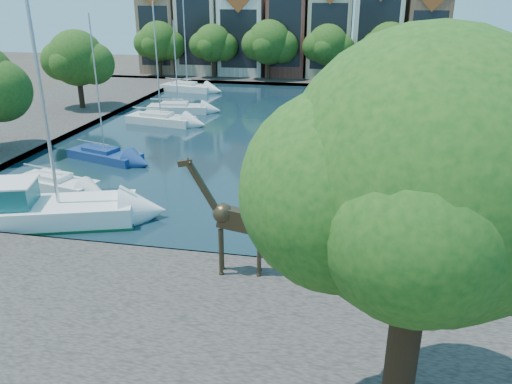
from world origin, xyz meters
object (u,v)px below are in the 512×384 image
(plane_tree, at_px, (430,187))
(motorsailer, at_px, (29,208))
(giraffe_statue, at_px, (234,219))
(sailboat_left_a, at_px, (56,181))

(plane_tree, height_order, motorsailer, motorsailer)
(plane_tree, xyz_separation_m, motorsailer, (-18.20, 10.90, -6.64))
(giraffe_statue, bearing_deg, plane_tree, -50.35)
(plane_tree, bearing_deg, motorsailer, 149.09)
(motorsailer, xyz_separation_m, sailboat_left_a, (-1.42, 4.77, -0.35))
(sailboat_left_a, bearing_deg, giraffe_statue, -31.42)
(plane_tree, relative_size, motorsailer, 0.86)
(giraffe_statue, xyz_separation_m, motorsailer, (-12.01, 3.43, -1.94))
(sailboat_left_a, bearing_deg, plane_tree, -38.62)
(giraffe_statue, height_order, sailboat_left_a, sailboat_left_a)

